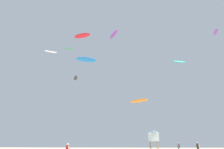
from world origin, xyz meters
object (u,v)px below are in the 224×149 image
Objects in this scene: kite_aloft_1 at (216,32)px; kite_aloft_7 at (68,49)px; lifeguard_tower at (153,135)px; kite_aloft_4 at (139,101)px; kite_aloft_3 at (76,78)px; person_left at (179,147)px; kite_aloft_0 at (51,52)px; person_midground at (198,147)px; kite_aloft_8 at (114,34)px; kite_aloft_5 at (82,36)px; kite_aloft_2 at (86,60)px; kite_aloft_6 at (179,62)px.

kite_aloft_1 is 1.13× the size of kite_aloft_7.
lifeguard_tower is at bearing 154.59° from kite_aloft_1.
kite_aloft_3 is at bearing 166.86° from kite_aloft_4.
kite_aloft_0 reaches higher than person_left.
person_midground is 25.49m from kite_aloft_8.
kite_aloft_1 is 0.60× the size of kite_aloft_5.
kite_aloft_8 is (-4.85, -3.57, 13.31)m from kite_aloft_4.
kite_aloft_2 is 1.03× the size of kite_aloft_3.
person_midground is 28.38m from kite_aloft_3.
lifeguard_tower is 1.01× the size of kite_aloft_4.
kite_aloft_0 is 7.83m from kite_aloft_7.
kite_aloft_7 is at bearing 114.22° from person_midground.
lifeguard_tower is 25.63m from kite_aloft_1.
kite_aloft_0 is 1.69× the size of kite_aloft_7.
kite_aloft_5 reaches higher than kite_aloft_3.
person_left is at bearing -74.43° from lifeguard_tower.
person_midground is 1.03× the size of person_left.
kite_aloft_1 is at bearing -25.41° from lifeguard_tower.
person_left is at bearing -112.20° from kite_aloft_6.
kite_aloft_2 is 24.44m from kite_aloft_7.
kite_aloft_0 is at bearing -176.15° from kite_aloft_6.
kite_aloft_6 is (22.28, 25.67, 10.23)m from kite_aloft_2.
kite_aloft_7 is at bearing 125.35° from kite_aloft_5.
kite_aloft_6 is (27.66, 11.52, 8.39)m from kite_aloft_3.
kite_aloft_3 is 0.80× the size of kite_aloft_4.
person_midground is 32.24m from kite_aloft_6.
person_midground is at bearing -24.80° from kite_aloft_3.
kite_aloft_3 is (-30.86, 5.03, -7.94)m from kite_aloft_1.
kite_aloft_0 is 43.85m from kite_aloft_1.
kite_aloft_1 is at bearing -15.96° from kite_aloft_7.
kite_aloft_3 is at bearing 143.47° from kite_aloft_8.
kite_aloft_3 is 15.79m from kite_aloft_4.
kite_aloft_2 is 35.50m from kite_aloft_6.
kite_aloft_7 reaches higher than lifeguard_tower.
kite_aloft_3 is (-17.18, -1.47, 12.73)m from lifeguard_tower.
kite_aloft_6 reaches higher than person_left.
kite_aloft_0 is (-27.72, 7.47, 24.28)m from lifeguard_tower.
person_midground is 0.41× the size of kite_aloft_4.
kite_aloft_3 reaches higher than kite_aloft_4.
lifeguard_tower is 1.81× the size of kite_aloft_7.
kite_aloft_2 is 0.89× the size of kite_aloft_8.
kite_aloft_3 is (-5.37, 14.16, 1.84)m from kite_aloft_2.
kite_aloft_1 is (11.10, 2.79, 22.77)m from person_left.
kite_aloft_3 is (10.54, -8.94, -11.55)m from kite_aloft_0.
kite_aloft_3 is at bearing 11.50° from person_left.
kite_aloft_8 is at bearing -143.67° from kite_aloft_4.
kite_aloft_4 reaches higher than person_midground.
kite_aloft_3 is 0.75× the size of kite_aloft_5.
kite_aloft_7 is (-5.63, 7.94, 0.85)m from kite_aloft_5.
person_left is 31.23m from kite_aloft_6.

